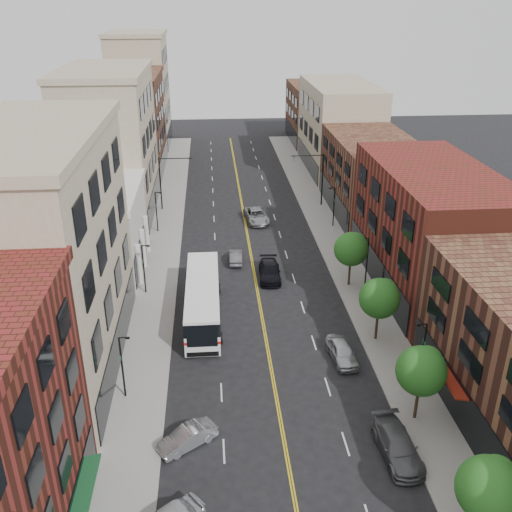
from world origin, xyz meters
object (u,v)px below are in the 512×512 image
object	(u,v)px
city_bus	(203,298)
car_lane_c	(260,218)
car_parked_far	(342,352)
car_lane_behind	(236,257)
car_lane_b	(257,216)
car_lane_a	(270,271)
car_parked_mid	(398,446)
car_angle_b	(187,437)

from	to	relation	value
city_bus	car_lane_c	bearing A→B (deg)	72.75
city_bus	car_parked_far	bearing A→B (deg)	-34.22
car_lane_behind	car_lane_b	distance (m)	12.49
car_lane_b	car_lane_c	size ratio (longest dim) A/B	1.50
car_lane_b	car_parked_far	bearing A→B (deg)	-88.86
car_lane_b	car_lane_c	world-z (taller)	car_lane_b
car_parked_far	car_lane_c	xyz separation A→B (m)	(-3.85, 30.68, -0.10)
car_lane_a	car_lane_c	world-z (taller)	car_lane_a
car_lane_a	car_lane_b	xyz separation A→B (m)	(0.00, 16.22, 0.03)
city_bus	car_parked_far	world-z (taller)	city_bus
city_bus	car_parked_mid	distance (m)	22.11
car_lane_c	car_lane_a	bearing A→B (deg)	-94.23
car_parked_mid	car_parked_far	bearing A→B (deg)	93.68
car_lane_a	car_lane_b	world-z (taller)	car_lane_b
car_lane_c	city_bus	bearing A→B (deg)	-110.14
car_lane_behind	car_lane_a	xyz separation A→B (m)	(3.30, -4.18, 0.13)
car_parked_mid	car_lane_b	world-z (taller)	car_lane_b
car_parked_far	car_lane_a	distance (m)	15.54
city_bus	car_lane_a	xyz separation A→B (m)	(6.83, 7.28, -1.23)
city_bus	car_lane_b	distance (m)	24.50
car_angle_b	car_lane_c	size ratio (longest dim) A/B	1.04
car_lane_b	car_lane_behind	bearing A→B (deg)	-112.04
car_parked_mid	car_lane_behind	world-z (taller)	car_parked_mid
car_lane_behind	car_lane_a	distance (m)	5.32
city_bus	car_angle_b	world-z (taller)	city_bus
car_angle_b	car_lane_a	bearing A→B (deg)	128.15
car_parked_mid	car_lane_c	xyz separation A→B (m)	(-5.07, 41.33, -0.12)
car_lane_behind	car_lane_a	bearing A→B (deg)	130.36
car_parked_mid	city_bus	bearing A→B (deg)	121.17
car_parked_mid	car_lane_b	bearing A→B (deg)	94.68
car_angle_b	car_parked_mid	size ratio (longest dim) A/B	0.75
car_angle_b	car_lane_behind	world-z (taller)	car_angle_b
city_bus	car_lane_c	world-z (taller)	city_bus
city_bus	car_lane_a	world-z (taller)	city_bus
city_bus	car_parked_far	distance (m)	13.56
city_bus	car_lane_a	bearing A→B (deg)	47.12
car_angle_b	car_lane_behind	xyz separation A→B (m)	(4.54, 27.77, -0.02)
car_parked_far	car_lane_b	xyz separation A→B (m)	(-4.30, 31.15, 0.05)
car_parked_far	car_lane_b	bearing A→B (deg)	92.52
car_lane_a	car_lane_b	size ratio (longest dim) A/B	0.92
car_parked_far	car_lane_behind	xyz separation A→B (m)	(-7.60, 19.11, -0.12)
car_parked_far	car_angle_b	bearing A→B (deg)	-149.81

